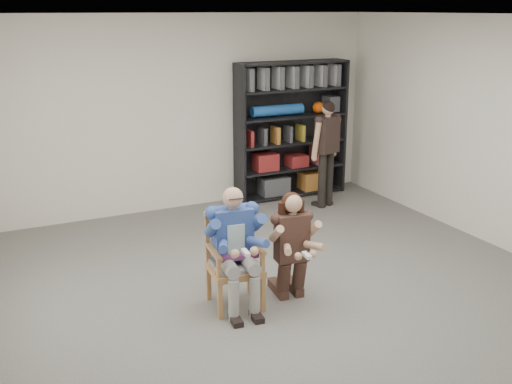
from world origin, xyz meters
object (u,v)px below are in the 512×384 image
kneeling_woman (293,247)px  standing_man (327,155)px  seated_man (235,248)px  bookshelf (291,130)px  armchair (235,262)px

kneeling_woman → standing_man: standing_man is taller
seated_man → standing_man: standing_man is taller
standing_man → bookshelf: bearing=88.6°
armchair → bookshelf: (2.29, 3.01, 0.57)m
armchair → bookshelf: bearing=59.2°
kneeling_woman → standing_man: (1.91, 2.42, 0.23)m
kneeling_woman → bookshelf: bearing=67.8°
standing_man → armchair: bearing=-154.9°
seated_man → bookshelf: (2.29, 3.01, 0.43)m
bookshelf → standing_man: bearing=-73.7°
armchair → kneeling_woman: kneeling_woman is taller
kneeling_woman → standing_man: size_ratio=0.71×
armchair → seated_man: bearing=96.4°
seated_man → kneeling_woman: size_ratio=1.09×
seated_man → bookshelf: 3.80m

